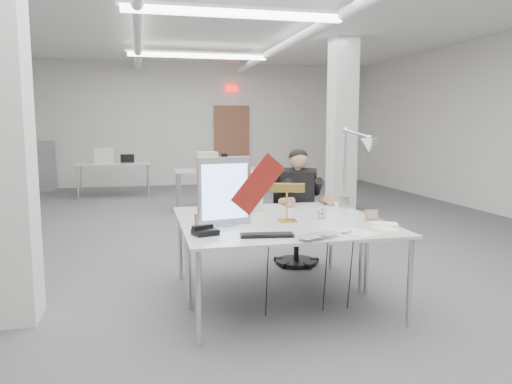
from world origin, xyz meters
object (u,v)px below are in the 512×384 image
at_px(laptop, 323,238).
at_px(beige_monitor, 235,191).
at_px(monitor, 224,191).
at_px(bankers_lamp, 287,202).
at_px(desk_phone, 205,232).
at_px(seated_person, 298,188).
at_px(desk_main, 295,231).
at_px(office_chair, 297,215).
at_px(architect_lamp, 355,162).

distance_m(laptop, beige_monitor, 1.46).
height_order(monitor, beige_monitor, monitor).
xyz_separation_m(bankers_lamp, desk_phone, (-0.77, -0.35, -0.15)).
distance_m(seated_person, bankers_lamp, 1.25).
distance_m(desk_main, office_chair, 1.63).
distance_m(desk_main, seated_person, 1.58).
height_order(seated_person, laptop, seated_person).
xyz_separation_m(office_chair, monitor, (-1.04, -1.21, 0.47)).
relative_size(office_chair, laptop, 3.17).
xyz_separation_m(seated_person, monitor, (-1.04, -1.16, 0.15)).
height_order(office_chair, bankers_lamp, office_chair).
bearing_deg(desk_phone, office_chair, 33.66).
distance_m(monitor, desk_phone, 0.48).
height_order(desk_main, laptop, laptop).
bearing_deg(bankers_lamp, beige_monitor, 135.31).
xyz_separation_m(office_chair, seated_person, (0.00, -0.05, 0.32)).
relative_size(bankers_lamp, desk_phone, 1.98).
bearing_deg(desk_main, laptop, -75.11).
height_order(bankers_lamp, desk_phone, bankers_lamp).
distance_m(office_chair, beige_monitor, 1.03).
bearing_deg(bankers_lamp, office_chair, 87.38).
height_order(desk_phone, architect_lamp, architect_lamp).
height_order(monitor, laptop, monitor).
bearing_deg(desk_main, desk_phone, -178.43).
bearing_deg(desk_phone, laptop, -40.62).
bearing_deg(office_chair, beige_monitor, -126.57).
bearing_deg(beige_monitor, bankers_lamp, -82.04).
height_order(desk_phone, beige_monitor, beige_monitor).
height_order(office_chair, beige_monitor, office_chair).
height_order(office_chair, laptop, office_chair).
bearing_deg(desk_main, office_chair, 71.63).
bearing_deg(monitor, seated_person, 36.51).
height_order(desk_main, bankers_lamp, bankers_lamp).
bearing_deg(bankers_lamp, desk_main, -76.27).
relative_size(desk_main, seated_person, 2.01).
bearing_deg(bankers_lamp, seated_person, 86.53).
height_order(office_chair, architect_lamp, architect_lamp).
relative_size(seated_person, monitor, 1.53).
bearing_deg(desk_phone, seated_person, 32.74).
bearing_deg(architect_lamp, office_chair, 116.78).
bearing_deg(laptop, desk_main, 77.93).
relative_size(office_chair, beige_monitor, 2.83).
bearing_deg(monitor, laptop, -59.81).
bearing_deg(architect_lamp, laptop, -117.47).
xyz_separation_m(monitor, laptop, (0.63, -0.70, -0.28)).
relative_size(desk_phone, beige_monitor, 0.43).
xyz_separation_m(office_chair, laptop, (-0.41, -1.91, 0.19)).
height_order(bankers_lamp, architect_lamp, architect_lamp).
xyz_separation_m(desk_main, monitor, (-0.53, 0.32, 0.31)).
relative_size(desk_main, laptop, 4.90).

